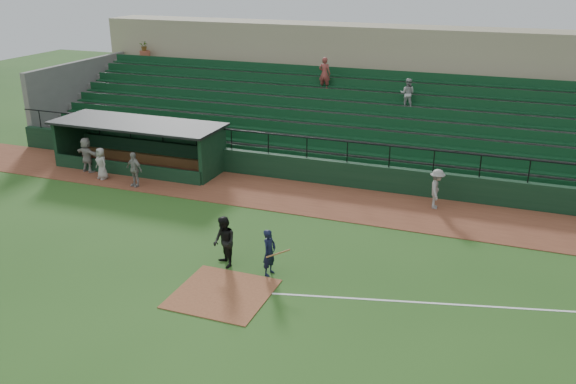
% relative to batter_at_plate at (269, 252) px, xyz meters
% --- Properties ---
extents(ground, '(90.00, 90.00, 0.00)m').
position_rel_batter_at_plate_xyz_m(ground, '(-0.93, -0.77, -0.83)').
color(ground, '#264E19').
rests_on(ground, ground).
extents(warning_track, '(40.00, 4.00, 0.03)m').
position_rel_batter_at_plate_xyz_m(warning_track, '(-0.93, 7.23, -0.81)').
color(warning_track, brown).
rests_on(warning_track, ground).
extents(home_plate_dirt, '(3.00, 3.00, 0.03)m').
position_rel_batter_at_plate_xyz_m(home_plate_dirt, '(-0.93, -1.77, -0.81)').
color(home_plate_dirt, brown).
rests_on(home_plate_dirt, ground).
extents(foul_line, '(17.49, 4.44, 0.01)m').
position_rel_batter_at_plate_xyz_m(foul_line, '(7.07, 0.43, -0.82)').
color(foul_line, white).
rests_on(foul_line, ground).
extents(stadium_structure, '(38.00, 13.08, 6.40)m').
position_rel_batter_at_plate_xyz_m(stadium_structure, '(-0.93, 15.68, 1.48)').
color(stadium_structure, black).
rests_on(stadium_structure, ground).
extents(dugout, '(8.90, 3.20, 2.42)m').
position_rel_batter_at_plate_xyz_m(dugout, '(-10.68, 8.79, 0.50)').
color(dugout, black).
rests_on(dugout, ground).
extents(batter_at_plate, '(1.04, 0.70, 1.65)m').
position_rel_batter_at_plate_xyz_m(batter_at_plate, '(0.00, 0.00, 0.00)').
color(batter_at_plate, black).
rests_on(batter_at_plate, ground).
extents(umpire, '(1.13, 1.12, 1.84)m').
position_rel_batter_at_plate_xyz_m(umpire, '(-1.71, 0.02, 0.09)').
color(umpire, black).
rests_on(umpire, ground).
extents(runner, '(0.75, 1.18, 1.75)m').
position_rel_batter_at_plate_xyz_m(runner, '(4.46, 8.07, 0.08)').
color(runner, gray).
rests_on(runner, warning_track).
extents(dugout_player_a, '(1.05, 0.63, 1.68)m').
position_rel_batter_at_plate_xyz_m(dugout_player_a, '(-9.31, 5.82, 0.04)').
color(dugout_player_a, '#9A9490').
rests_on(dugout_player_a, warning_track).
extents(dugout_player_b, '(0.90, 0.76, 1.58)m').
position_rel_batter_at_plate_xyz_m(dugout_player_b, '(-11.41, 6.14, -0.01)').
color(dugout_player_b, '#9F9A95').
rests_on(dugout_player_b, warning_track).
extents(dugout_player_c, '(1.73, 0.84, 1.79)m').
position_rel_batter_at_plate_xyz_m(dugout_player_c, '(-12.76, 6.79, 0.10)').
color(dugout_player_c, '#A8A39D').
rests_on(dugout_player_c, warning_track).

